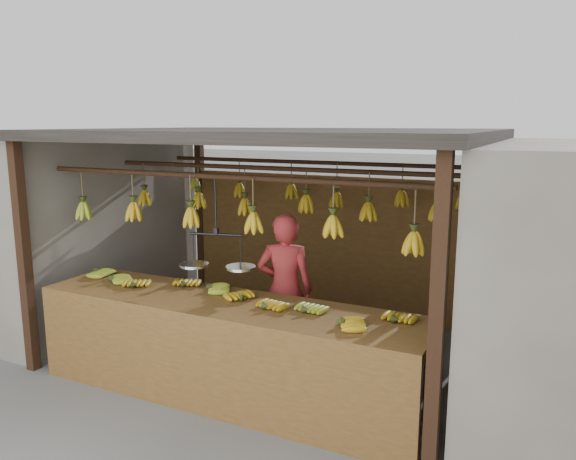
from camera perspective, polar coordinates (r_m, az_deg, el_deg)
The scene contains 8 objects.
ground at distance 6.31m, azimuth -1.23°, elevation -12.14°, with size 80.00×80.00×0.00m, color #5B5B57.
stall at distance 6.13m, azimuth 0.12°, elevation 6.22°, with size 4.30×3.30×2.40m.
neighbor_left at distance 8.23m, azimuth -24.12°, elevation 0.70°, with size 3.00×3.00×2.30m, color slate.
counter at distance 5.03m, azimuth -7.02°, elevation -9.59°, with size 3.67×0.84×0.96m.
hanging_bananas at distance 5.87m, azimuth -1.28°, elevation 2.54°, with size 3.64×2.24×0.38m.
balance_scale at distance 5.14m, azimuth -7.23°, elevation -3.18°, with size 0.70×0.37×0.83m.
vendor at distance 5.76m, azimuth -0.31°, elevation -6.07°, with size 0.58×0.38×1.58m, color #BF3333.
bag_bundles at distance 6.71m, azimuth 19.20°, elevation -2.19°, with size 0.08×0.26×1.27m.
Camera 1 is at (2.68, -5.16, 2.46)m, focal length 35.00 mm.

